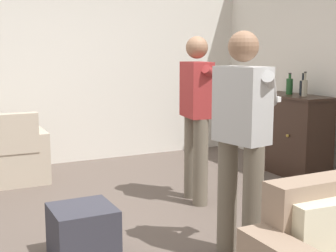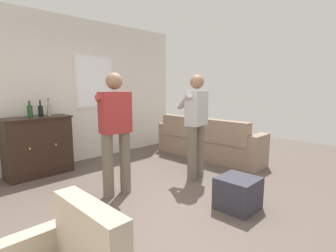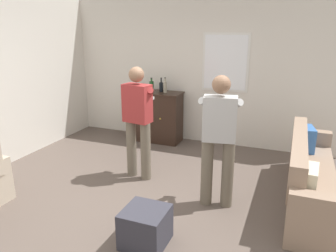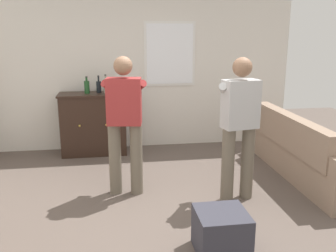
{
  "view_description": "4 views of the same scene",
  "coord_description": "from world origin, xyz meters",
  "views": [
    {
      "loc": [
        3.7,
        -1.67,
        1.54
      ],
      "look_at": [
        0.05,
        0.15,
        0.88
      ],
      "focal_mm": 50.0,
      "sensor_mm": 36.0,
      "label": 1
    },
    {
      "loc": [
        -2.35,
        -2.27,
        1.51
      ],
      "look_at": [
        0.28,
        0.27,
        0.95
      ],
      "focal_mm": 28.0,
      "sensor_mm": 36.0,
      "label": 2
    },
    {
      "loc": [
        1.77,
        -3.44,
        2.22
      ],
      "look_at": [
        0.24,
        0.41,
        0.95
      ],
      "focal_mm": 35.0,
      "sensor_mm": 36.0,
      "label": 3
    },
    {
      "loc": [
        -0.48,
        -3.68,
        1.96
      ],
      "look_at": [
        0.11,
        0.16,
        0.97
      ],
      "focal_mm": 40.0,
      "sensor_mm": 36.0,
      "label": 4
    }
  ],
  "objects": [
    {
      "name": "bottle_wine_green",
      "position": [
        -0.56,
        2.29,
        1.11
      ],
      "size": [
        0.06,
        0.06,
        0.3
      ],
      "color": "gray",
      "rests_on": "sideboard_cabinet"
    },
    {
      "name": "person_standing_right",
      "position": [
        0.95,
        0.31,
        0.94
      ],
      "size": [
        0.55,
        0.51,
        1.68
      ],
      "color": "#6B6051",
      "rests_on": "ground"
    },
    {
      "name": "ottoman",
      "position": [
        0.45,
        -0.76,
        0.2
      ],
      "size": [
        0.46,
        0.46,
        0.4
      ],
      "primitive_type": "cube",
      "color": "#33333D",
      "rests_on": "ground"
    },
    {
      "name": "armchair",
      "position": [
        -1.88,
        -0.97,
        0.29
      ],
      "size": [
        0.66,
        0.89,
        0.85
      ],
      "color": "#B2A38E",
      "rests_on": "ground"
    },
    {
      "name": "sideboard_cabinet",
      "position": [
        -0.78,
        2.3,
        0.5
      ],
      "size": [
        1.06,
        0.49,
        1.0
      ],
      "color": "black",
      "rests_on": "ground"
    },
    {
      "name": "wall_side_left",
      "position": [
        -2.66,
        0.0,
        1.4
      ],
      "size": [
        0.12,
        5.2,
        2.8
      ],
      "primitive_type": "cube",
      "color": "silver",
      "rests_on": "ground"
    },
    {
      "name": "bottle_spirits_clear",
      "position": [
        -0.68,
        2.36,
        1.09
      ],
      "size": [
        0.08,
        0.08,
        0.27
      ],
      "color": "black",
      "rests_on": "sideboard_cabinet"
    },
    {
      "name": "person_standing_left",
      "position": [
        -0.34,
        0.67,
        0.94
      ],
      "size": [
        0.55,
        0.5,
        1.68
      ],
      "color": "#6B6051",
      "rests_on": "ground"
    },
    {
      "name": "bottle_liquor_amber",
      "position": [
        -0.86,
        2.31,
        1.1
      ],
      "size": [
        0.08,
        0.08,
        0.27
      ],
      "color": "#1E4C23",
      "rests_on": "sideboard_cabinet"
    },
    {
      "name": "ground",
      "position": [
        0.0,
        0.0,
        0.0
      ],
      "size": [
        10.4,
        10.4,
        0.0
      ],
      "primitive_type": "plane",
      "color": "brown"
    }
  ]
}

